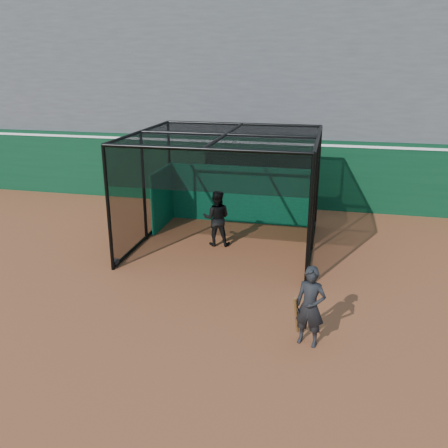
# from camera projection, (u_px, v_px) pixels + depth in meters

# --- Properties ---
(ground) EXTENTS (120.00, 120.00, 0.00)m
(ground) POSITION_uv_depth(u_px,v_px,m) (156.00, 311.00, 10.22)
(ground) COLOR brown
(ground) RESTS_ON ground
(outfield_wall) EXTENTS (50.00, 0.50, 2.50)m
(outfield_wall) POSITION_uv_depth(u_px,v_px,m) (235.00, 170.00, 17.64)
(outfield_wall) COLOR #09331C
(outfield_wall) RESTS_ON ground
(grandstand) EXTENTS (50.00, 7.85, 8.95)m
(grandstand) POSITION_uv_depth(u_px,v_px,m) (254.00, 77.00, 20.08)
(grandstand) COLOR #4C4C4F
(grandstand) RESTS_ON ground
(batting_cage) EXTENTS (5.02, 4.73, 3.23)m
(batting_cage) POSITION_uv_depth(u_px,v_px,m) (226.00, 192.00, 13.37)
(batting_cage) COLOR black
(batting_cage) RESTS_ON ground
(batter) EXTENTS (0.87, 0.72, 1.64)m
(batter) POSITION_uv_depth(u_px,v_px,m) (217.00, 218.00, 13.68)
(batter) COLOR black
(batter) RESTS_ON ground
(on_deck_player) EXTENTS (0.65, 0.51, 1.58)m
(on_deck_player) POSITION_uv_depth(u_px,v_px,m) (310.00, 307.00, 8.80)
(on_deck_player) COLOR black
(on_deck_player) RESTS_ON ground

